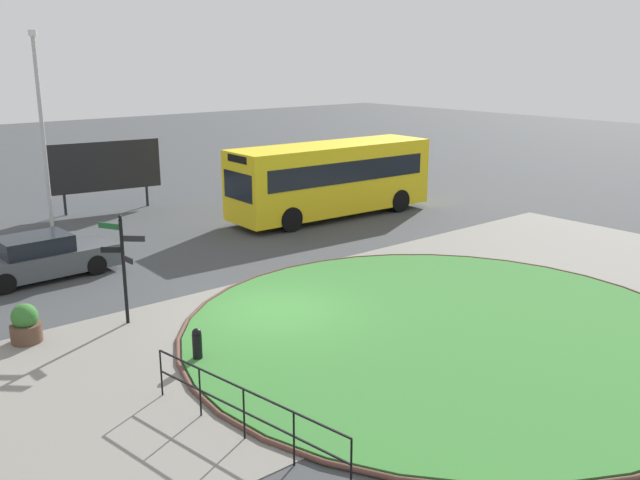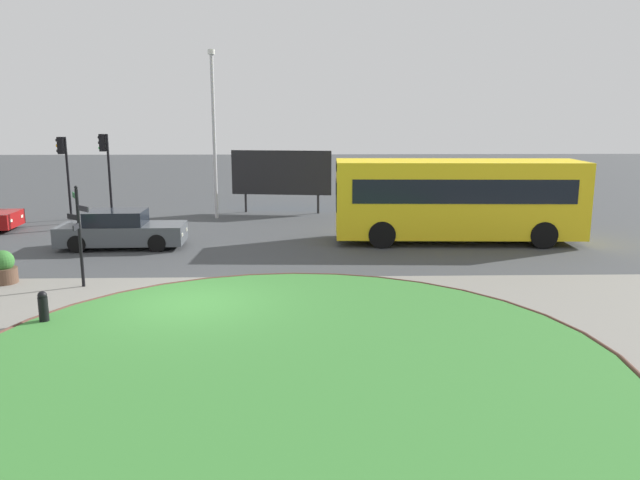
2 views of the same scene
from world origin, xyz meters
name	(u,v)px [view 1 (image 1 of 2)]	position (x,y,z in m)	size (l,w,h in m)	color
ground	(276,313)	(0.00, 0.00, 0.00)	(120.00, 120.00, 0.00)	#3D3F42
sidewalk_paving	(313,330)	(0.00, -1.61, 0.01)	(32.00, 8.78, 0.02)	gray
grass_island	(446,329)	(2.57, -3.79, 0.05)	(13.23, 13.23, 0.10)	#387A33
grass_kerb_ring	(446,329)	(2.57, -3.79, 0.06)	(13.54, 13.54, 0.11)	brown
signpost_directional	(123,261)	(-3.42, 1.90, 1.71)	(0.88, 1.11, 2.91)	black
bollard_foreground	(197,345)	(-3.19, -1.35, 0.42)	(0.22, 0.22, 0.82)	black
railing_grass_edge	(244,406)	(-4.22, -4.80, 0.67)	(0.78, 5.00, 1.03)	black
bus_yellow	(331,178)	(8.79, 7.93, 1.68)	(9.37, 2.89, 3.13)	yellow
car_near_lane	(40,258)	(-3.83, 7.18, 0.65)	(4.60, 1.88, 1.39)	#474C51
lamppost_tall	(42,125)	(-1.23, 13.73, 4.14)	(0.32, 0.32, 7.70)	#B7B7BC
billboard_left	(105,167)	(1.81, 15.24, 1.97)	(4.94, 0.83, 3.10)	black
planter_near_signpost	(25,325)	(-5.83, 2.31, 0.45)	(0.74, 0.74, 0.99)	brown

